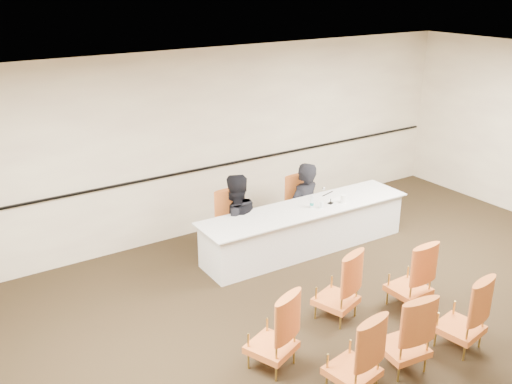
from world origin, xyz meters
TOP-DOWN VIEW (x-y plane):
  - floor at (0.00, 0.00)m, footprint 10.00×10.00m
  - ceiling at (0.00, 0.00)m, footprint 10.00×10.00m
  - wall_back at (0.00, 4.00)m, footprint 10.00×0.04m
  - wall_rail at (0.00, 3.96)m, footprint 9.80×0.04m
  - panel_table at (0.92, 2.51)m, footprint 3.50×0.89m
  - panelist_main at (1.28, 3.03)m, footprint 0.72×0.55m
  - panelist_main_chair at (1.28, 3.03)m, footprint 0.51×0.51m
  - panelist_second at (-0.03, 3.06)m, footprint 0.85×0.68m
  - panelist_second_chair at (-0.03, 3.06)m, footprint 0.51×0.51m
  - papers at (1.51, 2.45)m, footprint 0.33×0.27m
  - microphone at (1.34, 2.43)m, footprint 0.14×0.20m
  - water_bottle at (1.00, 2.47)m, footprint 0.07×0.07m
  - drinking_glass at (1.11, 2.37)m, footprint 0.07×0.07m
  - coffee_cup at (1.52, 2.34)m, footprint 0.10×0.10m
  - aud_chair_front_left at (-1.15, 0.43)m, footprint 0.65×0.65m
  - aud_chair_front_mid at (0.06, 0.78)m, footprint 0.63×0.63m
  - aud_chair_front_right at (1.01, 0.46)m, footprint 0.51×0.51m
  - aud_chair_back_left at (-0.70, -0.35)m, footprint 0.57×0.57m
  - aud_chair_back_mid at (0.02, -0.36)m, footprint 0.56×0.56m
  - aud_chair_back_right at (0.84, -0.46)m, footprint 0.57×0.57m

SIDE VIEW (x-z plane):
  - floor at x=0.00m, z-range 0.00..0.00m
  - panelist_main at x=1.28m, z-range -0.56..1.20m
  - panel_table at x=0.92m, z-range 0.00..0.70m
  - panelist_second at x=-0.03m, z-range -0.44..1.25m
  - panelist_main_chair at x=1.28m, z-range 0.00..0.95m
  - panelist_second_chair at x=-0.03m, z-range 0.00..0.95m
  - aud_chair_front_left at x=-1.15m, z-range 0.00..0.95m
  - aud_chair_front_mid at x=0.06m, z-range 0.00..0.95m
  - aud_chair_front_right at x=1.01m, z-range 0.00..0.95m
  - aud_chair_back_left at x=-0.70m, z-range 0.00..0.95m
  - aud_chair_back_mid at x=0.02m, z-range 0.00..0.95m
  - aud_chair_back_right at x=0.84m, z-range 0.00..0.95m
  - papers at x=1.51m, z-range 0.70..0.70m
  - drinking_glass at x=1.11m, z-range 0.70..0.80m
  - coffee_cup at x=1.52m, z-range 0.70..0.83m
  - water_bottle at x=1.00m, z-range 0.70..0.90m
  - microphone at x=1.34m, z-range 0.70..0.95m
  - wall_rail at x=0.00m, z-range 1.09..1.11m
  - wall_back at x=0.00m, z-range 0.00..3.00m
  - ceiling at x=0.00m, z-range 3.00..3.00m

